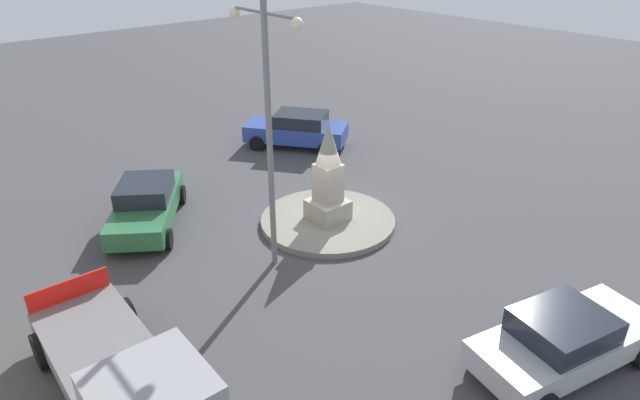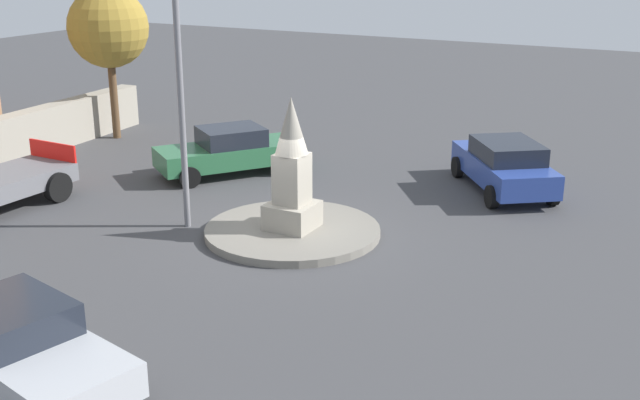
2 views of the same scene
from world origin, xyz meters
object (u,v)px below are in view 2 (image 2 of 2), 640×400
Objects in this scene: streetlamp at (178,52)px; car_blue_passing at (504,165)px; car_green_waiting at (229,151)px; monument at (292,172)px; car_silver_near_island at (18,346)px; tree_near_wall at (108,28)px.

streetlamp is 9.94m from car_blue_passing.
streetlamp is 1.62× the size of car_green_waiting.
streetlamp is at bearing -42.81° from car_blue_passing.
streetlamp is 1.63× the size of car_blue_passing.
monument reaches higher than car_green_waiting.
car_green_waiting is (-4.47, -1.76, -3.69)m from streetlamp.
car_blue_passing is 0.97× the size of car_silver_near_island.
car_green_waiting reaches higher than car_silver_near_island.
car_silver_near_island is (14.23, -3.99, -0.05)m from car_blue_passing.
car_blue_passing is 14.78m from car_silver_near_island.
monument is 3.95m from streetlamp.
monument is at bearing 104.97° from streetlamp.
streetlamp is 8.63m from car_silver_near_island.
car_silver_near_island is 17.71m from tree_near_wall.
tree_near_wall reaches higher than car_green_waiting.
tree_near_wall reaches higher than car_silver_near_island.
monument is 0.60× the size of tree_near_wall.
car_green_waiting is at bearing -130.14° from monument.
car_blue_passing is (-6.78, 6.28, -3.65)m from streetlamp.
tree_near_wall reaches higher than car_blue_passing.
car_blue_passing is 14.80m from tree_near_wall.
streetlamp is 1.35× the size of tree_near_wall.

